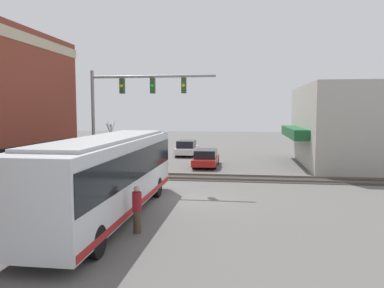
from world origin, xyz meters
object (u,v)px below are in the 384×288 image
object	(u,v)px
parked_car_red	(206,158)
parked_car_white	(187,148)
pedestrian_near_bus	(137,209)
city_bus	(109,173)
crossing_signal	(111,146)

from	to	relation	value
parked_car_red	parked_car_white	size ratio (longest dim) A/B	1.05
parked_car_red	pedestrian_near_bus	bearing A→B (deg)	176.91
parked_car_white	pedestrian_near_bus	distance (m)	23.42
pedestrian_near_bus	city_bus	bearing A→B (deg)	43.07
parked_car_red	parked_car_white	world-z (taller)	parked_car_white
crossing_signal	pedestrian_near_bus	world-z (taller)	crossing_signal
city_bus	crossing_signal	xyz separation A→B (m)	(6.85, 2.39, 0.44)
city_bus	pedestrian_near_bus	distance (m)	2.69
city_bus	parked_car_white	xyz separation A→B (m)	(21.53, -0.00, -1.16)
parked_car_white	pedestrian_near_bus	bearing A→B (deg)	-175.80
crossing_signal	parked_car_red	size ratio (longest dim) A/B	0.80
city_bus	parked_car_white	size ratio (longest dim) A/B	2.66
city_bus	parked_car_red	bearing A→B (deg)	-10.09
parked_car_white	city_bus	bearing A→B (deg)	180.00
parked_car_red	crossing_signal	bearing A→B (deg)	147.24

